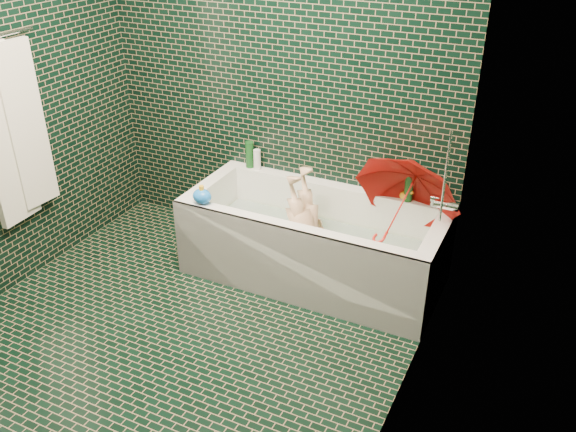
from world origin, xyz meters
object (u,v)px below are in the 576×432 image
at_px(rubber_duck, 406,195).
at_px(bath_toy, 202,196).
at_px(umbrella, 400,207).
at_px(child, 307,236).
at_px(bathtub, 313,250).

relative_size(rubber_duck, bath_toy, 0.64).
height_order(umbrella, rubber_duck, umbrella).
height_order(child, umbrella, umbrella).
height_order(umbrella, bath_toy, umbrella).
xyz_separation_m(umbrella, bath_toy, (-1.20, -0.36, -0.02)).
bearing_deg(bath_toy, bathtub, -0.65).
bearing_deg(umbrella, child, -158.42).
relative_size(bathtub, child, 1.88).
distance_m(bathtub, rubber_duck, 0.72).
relative_size(child, bath_toy, 5.69).
xyz_separation_m(bathtub, child, (-0.04, -0.01, 0.10)).
height_order(bathtub, child, bathtub).
distance_m(child, umbrella, 0.67).
bearing_deg(child, umbrella, 105.54).
height_order(rubber_duck, bath_toy, bath_toy).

